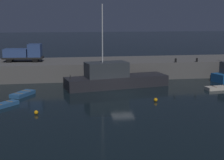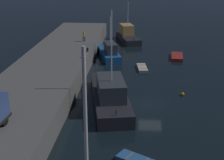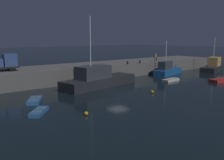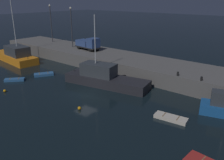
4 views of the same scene
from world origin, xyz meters
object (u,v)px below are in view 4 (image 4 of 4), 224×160
Objects in this scene: fishing_boat_blue at (16,55)px; mooring_buoy_mid at (79,108)px; utility_truck at (88,44)px; mooring_buoy_near at (5,91)px; bollard_central at (201,79)px; fishing_trawler_red at (104,78)px; lamp_post_east at (71,24)px; dinghy_orange_near at (15,80)px; lamp_post_west at (51,21)px; rowboat_blue_far at (44,74)px; bollard_west at (178,74)px; dinghy_red_small at (171,118)px.

mooring_buoy_mid is at bearing -14.98° from fishing_boat_blue.
utility_truck reaches higher than mooring_buoy_mid.
mooring_buoy_near is 0.72× the size of bollard_central.
lamp_post_east is (-16.32, 8.45, 6.01)m from fishing_trawler_red.
dinghy_orange_near is 0.36× the size of lamp_post_east.
utility_truck is at bearing -4.31° from lamp_post_west.
utility_truck is (-0.70, 11.59, 3.42)m from rowboat_blue_far.
fishing_boat_blue reaches higher than utility_truck.
lamp_post_east reaches higher than bollard_central.
dinghy_orange_near is at bearing -92.29° from utility_truck.
bollard_west is at bearing -178.65° from bollard_central.
bollard_central reaches higher than dinghy_red_small.
fishing_trawler_red is at bearing 111.18° from mooring_buoy_mid.
utility_truck is 10.17× the size of bollard_west.
lamp_post_east is (-7.38, 19.38, 6.98)m from mooring_buoy_near.
rowboat_blue_far is at bearing -164.26° from fishing_trawler_red.
dinghy_red_small is at bearing -15.35° from fishing_trawler_red.
fishing_trawler_red is at bearing 15.74° from rowboat_blue_far.
dinghy_orange_near is 0.34× the size of lamp_post_west.
mooring_buoy_near is 0.68× the size of bollard_west.
utility_truck is at bearing 153.63° from dinghy_red_small.
lamp_post_east reaches higher than bollard_west.
bollard_central is (0.26, 7.82, 2.45)m from dinghy_red_small.
dinghy_red_small is 6.70× the size of bollard_central.
mooring_buoy_mid is at bearing -48.43° from utility_truck.
bollard_central is at bearing 18.84° from fishing_trawler_red.
fishing_boat_blue is 12.83m from dinghy_orange_near.
rowboat_blue_far reaches higher than mooring_buoy_near.
lamp_post_west is (-24.62, 9.50, 6.17)m from fishing_trawler_red.
fishing_boat_blue is at bearing -177.46° from fishing_trawler_red.
bollard_central is at bearing 35.13° from mooring_buoy_near.
dinghy_red_small is 32.00m from lamp_post_east.
dinghy_red_small is 1.07× the size of rowboat_blue_far.
lamp_post_east is at bearing 152.63° from fishing_trawler_red.
fishing_boat_blue is 13.14m from lamp_post_east.
lamp_post_west is at bearing 125.90° from dinghy_orange_near.
mooring_buoy_near is at bearing -69.14° from lamp_post_east.
dinghy_red_small is at bearing 26.17° from mooring_buoy_mid.
mooring_buoy_near is at bearing -140.62° from bollard_west.
mooring_buoy_mid is at bearing -127.89° from bollard_central.
utility_truck is at bearing 168.73° from bollard_west.
dinghy_orange_near is at bearing -170.49° from dinghy_red_small.
lamp_post_east is at bearing 170.91° from bollard_west.
lamp_post_west reaches higher than mooring_buoy_mid.
fishing_trawler_red is 14.43m from dinghy_orange_near.
fishing_trawler_red is at bearing 164.65° from dinghy_red_small.
dinghy_orange_near reaches higher than mooring_buoy_mid.
dinghy_orange_near is 7.54× the size of mooring_buoy_near.
mooring_buoy_mid is (15.36, -0.48, 0.01)m from dinghy_orange_near.
lamp_post_east is 26.65m from bollard_west.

